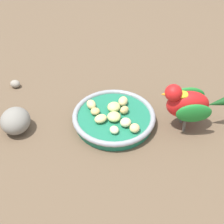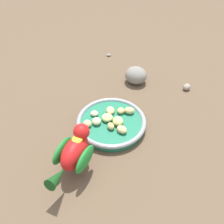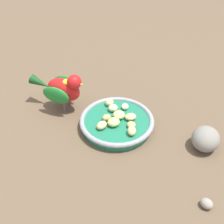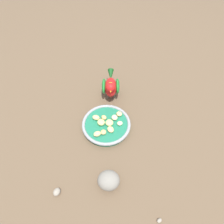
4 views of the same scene
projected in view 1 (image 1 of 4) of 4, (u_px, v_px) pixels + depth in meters
The scene contains 15 objects.
ground_plane at pixel (114, 131), 0.85m from camera, with size 4.00×4.00×0.00m, color brown.
feeding_bowl at pixel (115, 118), 0.86m from camera, with size 0.21×0.21×0.03m.
apple_piece_0 at pixel (123, 101), 0.89m from camera, with size 0.03×0.02×0.02m, color #E5C67F.
apple_piece_1 at pixel (112, 107), 0.87m from camera, with size 0.03×0.03×0.02m, color #C6D17A.
apple_piece_2 at pixel (124, 110), 0.86m from camera, with size 0.03×0.02×0.02m, color tan.
apple_piece_3 at pixel (91, 104), 0.88m from camera, with size 0.03×0.02×0.02m, color #E5C67F.
apple_piece_4 at pixel (135, 128), 0.81m from camera, with size 0.03×0.02×0.02m, color #E5C67F.
apple_piece_5 at pixel (126, 122), 0.83m from camera, with size 0.03×0.03×0.02m, color beige.
apple_piece_6 at pixel (95, 111), 0.86m from camera, with size 0.02×0.02×0.02m, color tan.
apple_piece_7 at pixel (101, 119), 0.84m from camera, with size 0.03×0.03×0.02m, color #E5C67F.
apple_piece_8 at pixel (112, 117), 0.84m from camera, with size 0.03×0.03×0.02m, color #C6D17A.
apple_piece_9 at pixel (113, 130), 0.81m from camera, with size 0.02×0.02×0.02m, color beige.
parrot at pixel (189, 103), 0.82m from camera, with size 0.18×0.09×0.13m.
rock_large at pixel (15, 121), 0.84m from camera, with size 0.08×0.07×0.06m, color gray.
pebble_0 at pixel (15, 84), 0.98m from camera, with size 0.03×0.02×0.02m, color gray.
Camera 1 is at (0.01, 0.61, 0.60)m, focal length 54.00 mm.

